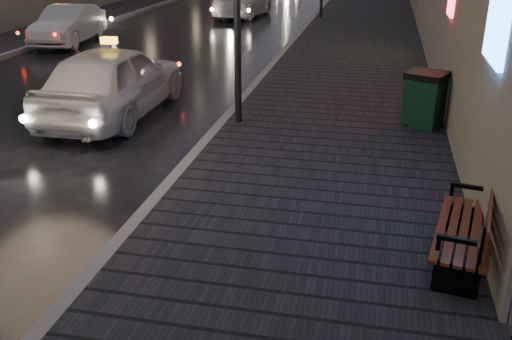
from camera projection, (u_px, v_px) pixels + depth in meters
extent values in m
cube|color=black|center=(364.00, 23.00, 25.29)|extent=(4.60, 58.00, 0.15)
cube|color=slate|center=(310.00, 21.00, 25.76)|extent=(0.20, 58.00, 0.15)
cube|color=black|center=(102.00, 15.00, 27.75)|extent=(2.40, 58.00, 0.15)
cube|color=slate|center=(127.00, 16.00, 27.50)|extent=(0.20, 58.00, 0.15)
cylinder|color=black|center=(237.00, 0.00, 11.19)|extent=(0.14, 0.14, 5.00)
cube|color=black|center=(456.00, 279.00, 6.33)|extent=(0.50, 0.15, 0.40)
cube|color=black|center=(482.00, 256.00, 6.11)|extent=(0.07, 0.07, 0.70)
cube|color=black|center=(457.00, 240.00, 6.16)|extent=(0.42, 0.13, 0.05)
cube|color=black|center=(466.00, 220.00, 7.60)|extent=(0.50, 0.15, 0.40)
cube|color=black|center=(488.00, 199.00, 7.39)|extent=(0.07, 0.07, 0.70)
cube|color=black|center=(467.00, 187.00, 7.43)|extent=(0.42, 0.13, 0.05)
cube|color=#4F1E11|center=(464.00, 230.00, 6.87)|extent=(0.95, 1.89, 0.04)
cube|color=#4F1E11|center=(489.00, 212.00, 6.67)|extent=(0.37, 1.78, 0.40)
cube|color=black|center=(424.00, 102.00, 11.70)|extent=(0.91, 0.91, 1.00)
cube|color=black|center=(428.00, 75.00, 11.48)|extent=(0.98, 0.98, 0.13)
imported|color=silver|center=(113.00, 80.00, 12.72)|extent=(1.97, 4.80, 1.63)
imported|color=#A8A8B1|center=(68.00, 25.00, 20.99)|extent=(1.91, 4.27, 1.36)
imported|color=silver|center=(242.00, 3.00, 27.43)|extent=(2.35, 4.77, 1.33)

